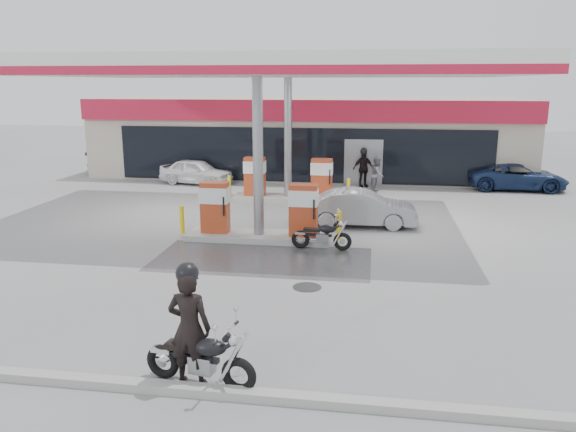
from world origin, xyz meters
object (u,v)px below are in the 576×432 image
object	(u,v)px
parked_motorcycle	(322,236)
attendant	(377,174)
biker_main	(190,328)
parked_car_right	(517,177)
hatchback_silver	(361,208)
main_motorcycle	(202,360)
sedan_white	(196,172)
pump_island_near	(259,217)
parked_car_left	(130,161)
biker_walking	(363,169)
pump_island_far	(288,184)

from	to	relation	value
parked_motorcycle	attendant	distance (m)	9.39
biker_main	parked_car_right	xyz separation A→B (m)	(9.35, 18.67, -0.37)
biker_main	attendant	world-z (taller)	biker_main
attendant	hatchback_silver	distance (m)	6.28
parked_motorcycle	parked_car_right	distance (m)	13.40
parked_motorcycle	biker_main	bearing A→B (deg)	-98.01
main_motorcycle	biker_main	xyz separation A→B (m)	(-0.19, 0.03, 0.53)
sedan_white	attendant	distance (m)	8.68
biker_main	sedan_white	distance (m)	18.74
parked_motorcycle	attendant	xyz separation A→B (m)	(1.60, 9.25, 0.39)
pump_island_near	main_motorcycle	bearing A→B (deg)	-84.45
sedan_white	parked_car_left	bearing A→B (deg)	69.79
biker_walking	parked_car_right	bearing A→B (deg)	-22.89
parked_motorcycle	hatchback_silver	world-z (taller)	hatchback_silver
biker_walking	hatchback_silver	bearing A→B (deg)	-115.43
pump_island_far	hatchback_silver	world-z (taller)	pump_island_far
pump_island_near	biker_walking	bearing A→B (deg)	72.58
main_motorcycle	sedan_white	size ratio (longest dim) A/B	0.55
pump_island_near	hatchback_silver	distance (m)	3.81
pump_island_far	biker_main	world-z (taller)	biker_main
pump_island_far	biker_walking	distance (m)	4.69
parked_motorcycle	parked_car_right	world-z (taller)	parked_car_right
biker_main	parked_car_right	distance (m)	20.88
pump_island_near	sedan_white	bearing A→B (deg)	118.39
pump_island_far	biker_main	size ratio (longest dim) A/B	2.64
main_motorcycle	parked_motorcycle	size ratio (longest dim) A/B	1.09
hatchback_silver	parked_car_right	world-z (taller)	hatchback_silver
pump_island_near	biker_walking	size ratio (longest dim) A/B	2.97
pump_island_near	parked_motorcycle	world-z (taller)	pump_island_near
parked_motorcycle	parked_car_left	world-z (taller)	parked_car_left
parked_motorcycle	parked_car_left	xyz separation A→B (m)	(-11.70, 12.80, 0.22)
sedan_white	parked_car_left	xyz separation A→B (m)	(-4.66, 2.80, 0.03)
biker_main	parked_car_left	xyz separation A→B (m)	(-10.29, 20.67, -0.34)
biker_main	biker_walking	distance (m)	18.42
parked_motorcycle	pump_island_near	bearing A→B (deg)	161.06
attendant	sedan_white	bearing A→B (deg)	96.39
parked_motorcycle	sedan_white	xyz separation A→B (m)	(-7.04, 10.00, 0.20)
parked_car_right	pump_island_near	bearing A→B (deg)	135.73
attendant	main_motorcycle	bearing A→B (deg)	-177.99
attendant	biker_walking	world-z (taller)	biker_walking
pump_island_far	parked_motorcycle	world-z (taller)	pump_island_far
hatchback_silver	parked_car_right	distance (m)	10.41
pump_island_near	biker_walking	distance (m)	10.06
biker_main	parked_motorcycle	bearing A→B (deg)	-97.56
pump_island_near	biker_main	xyz separation A→B (m)	(0.65, -8.67, 0.26)
biker_walking	biker_main	bearing A→B (deg)	-123.56
biker_main	sedan_white	bearing A→B (deg)	-69.91
parked_motorcycle	parked_car_right	bearing A→B (deg)	55.86
pump_island_near	biker_main	distance (m)	8.70
parked_motorcycle	sedan_white	world-z (taller)	sedan_white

